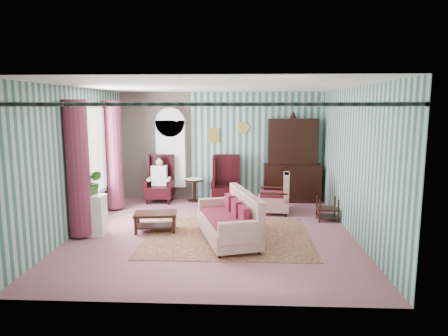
{
  "coord_description": "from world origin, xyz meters",
  "views": [
    {
      "loc": [
        0.57,
        -7.8,
        2.53
      ],
      "look_at": [
        0.19,
        0.6,
        1.22
      ],
      "focal_mm": 32.0,
      "sensor_mm": 36.0,
      "label": 1
    }
  ],
  "objects_px": {
    "dresser_hutch": "(292,158)",
    "plant_stand": "(91,215)",
    "floral_armchair": "(274,193)",
    "wingback_right": "(226,179)",
    "nest_table": "(327,209)",
    "seated_woman": "(160,180)",
    "round_side_table": "(194,190)",
    "sofa": "(228,217)",
    "wingback_left": "(160,179)",
    "coffee_table": "(156,222)",
    "bookcase": "(171,158)"
  },
  "relations": [
    {
      "from": "dresser_hutch",
      "to": "plant_stand",
      "type": "bearing_deg",
      "value": -144.92
    },
    {
      "from": "wingback_left",
      "to": "floral_armchair",
      "type": "relative_size",
      "value": 1.26
    },
    {
      "from": "bookcase",
      "to": "wingback_left",
      "type": "xyz_separation_m",
      "value": [
        -0.25,
        -0.39,
        -0.5
      ]
    },
    {
      "from": "nest_table",
      "to": "coffee_table",
      "type": "distance_m",
      "value": 3.76
    },
    {
      "from": "wingback_left",
      "to": "nest_table",
      "type": "xyz_separation_m",
      "value": [
        4.07,
        -1.55,
        -0.35
      ]
    },
    {
      "from": "seated_woman",
      "to": "nest_table",
      "type": "bearing_deg",
      "value": -20.85
    },
    {
      "from": "nest_table",
      "to": "seated_woman",
      "type": "bearing_deg",
      "value": 159.15
    },
    {
      "from": "seated_woman",
      "to": "bookcase",
      "type": "bearing_deg",
      "value": 57.34
    },
    {
      "from": "wingback_right",
      "to": "dresser_hutch",
      "type": "bearing_deg",
      "value": 8.77
    },
    {
      "from": "bookcase",
      "to": "plant_stand",
      "type": "xyz_separation_m",
      "value": [
        -1.05,
        -3.14,
        -0.72
      ]
    },
    {
      "from": "seated_woman",
      "to": "sofa",
      "type": "xyz_separation_m",
      "value": [
        1.91,
        -2.99,
        -0.13
      ]
    },
    {
      "from": "wingback_right",
      "to": "nest_table",
      "type": "height_order",
      "value": "wingback_right"
    },
    {
      "from": "dresser_hutch",
      "to": "seated_woman",
      "type": "distance_m",
      "value": 3.56
    },
    {
      "from": "sofa",
      "to": "coffee_table",
      "type": "relative_size",
      "value": 2.22
    },
    {
      "from": "seated_woman",
      "to": "coffee_table",
      "type": "xyz_separation_m",
      "value": [
        0.42,
        -2.48,
        -0.39
      ]
    },
    {
      "from": "dresser_hutch",
      "to": "wingback_left",
      "type": "distance_m",
      "value": 3.55
    },
    {
      "from": "sofa",
      "to": "nest_table",
      "type": "bearing_deg",
      "value": -72.87
    },
    {
      "from": "plant_stand",
      "to": "nest_table",
      "type": "bearing_deg",
      "value": 13.84
    },
    {
      "from": "wingback_right",
      "to": "floral_armchair",
      "type": "relative_size",
      "value": 1.26
    },
    {
      "from": "wingback_right",
      "to": "seated_woman",
      "type": "bearing_deg",
      "value": 180.0
    },
    {
      "from": "round_side_table",
      "to": "bookcase",
      "type": "bearing_deg",
      "value": 159.73
    },
    {
      "from": "sofa",
      "to": "plant_stand",
      "type": "bearing_deg",
      "value": 68.28
    },
    {
      "from": "nest_table",
      "to": "plant_stand",
      "type": "relative_size",
      "value": 0.68
    },
    {
      "from": "seated_woman",
      "to": "floral_armchair",
      "type": "bearing_deg",
      "value": -18.0
    },
    {
      "from": "wingback_right",
      "to": "seated_woman",
      "type": "xyz_separation_m",
      "value": [
        -1.75,
        0.0,
        -0.04
      ]
    },
    {
      "from": "bookcase",
      "to": "floral_armchair",
      "type": "height_order",
      "value": "bookcase"
    },
    {
      "from": "coffee_table",
      "to": "round_side_table",
      "type": "bearing_deg",
      "value": 79.7
    },
    {
      "from": "wingback_left",
      "to": "nest_table",
      "type": "distance_m",
      "value": 4.37
    },
    {
      "from": "wingback_right",
      "to": "nest_table",
      "type": "bearing_deg",
      "value": -33.75
    },
    {
      "from": "wingback_left",
      "to": "dresser_hutch",
      "type": "bearing_deg",
      "value": 4.41
    },
    {
      "from": "dresser_hutch",
      "to": "wingback_left",
      "type": "xyz_separation_m",
      "value": [
        -3.5,
        -0.27,
        -0.55
      ]
    },
    {
      "from": "sofa",
      "to": "seated_woman",
      "type": "bearing_deg",
      "value": 15.91
    },
    {
      "from": "round_side_table",
      "to": "floral_armchair",
      "type": "height_order",
      "value": "floral_armchair"
    },
    {
      "from": "plant_stand",
      "to": "floral_armchair",
      "type": "relative_size",
      "value": 0.81
    },
    {
      "from": "seated_woman",
      "to": "round_side_table",
      "type": "bearing_deg",
      "value": 9.46
    },
    {
      "from": "wingback_right",
      "to": "coffee_table",
      "type": "distance_m",
      "value": 2.84
    },
    {
      "from": "dresser_hutch",
      "to": "floral_armchair",
      "type": "distance_m",
      "value": 1.51
    },
    {
      "from": "dresser_hutch",
      "to": "seated_woman",
      "type": "bearing_deg",
      "value": -175.59
    },
    {
      "from": "dresser_hutch",
      "to": "sofa",
      "type": "bearing_deg",
      "value": -116.04
    },
    {
      "from": "seated_woman",
      "to": "coffee_table",
      "type": "relative_size",
      "value": 1.39
    },
    {
      "from": "dresser_hutch",
      "to": "wingback_left",
      "type": "relative_size",
      "value": 1.89
    },
    {
      "from": "wingback_right",
      "to": "floral_armchair",
      "type": "bearing_deg",
      "value": -39.0
    },
    {
      "from": "round_side_table",
      "to": "sofa",
      "type": "relative_size",
      "value": 0.32
    },
    {
      "from": "bookcase",
      "to": "seated_woman",
      "type": "distance_m",
      "value": 0.7
    },
    {
      "from": "plant_stand",
      "to": "dresser_hutch",
      "type": "bearing_deg",
      "value": 35.08
    },
    {
      "from": "bookcase",
      "to": "dresser_hutch",
      "type": "bearing_deg",
      "value": -2.11
    },
    {
      "from": "coffee_table",
      "to": "bookcase",
      "type": "bearing_deg",
      "value": 93.44
    },
    {
      "from": "wingback_left",
      "to": "plant_stand",
      "type": "height_order",
      "value": "wingback_left"
    },
    {
      "from": "floral_armchair",
      "to": "coffee_table",
      "type": "bearing_deg",
      "value": 126.63
    },
    {
      "from": "floral_armchair",
      "to": "seated_woman",
      "type": "bearing_deg",
      "value": 77.22
    }
  ]
}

